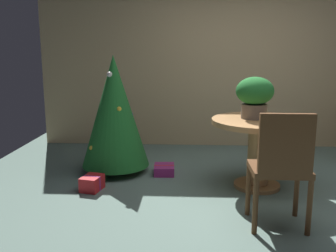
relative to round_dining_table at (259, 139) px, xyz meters
The scene contains 8 objects.
ground_plane 0.63m from the round_dining_table, 93.95° to the right, with size 6.60×6.60×0.00m, color slate.
back_wall_panel 2.02m from the round_dining_table, 90.70° to the left, with size 6.00×0.10×2.60m, color tan.
round_dining_table is the anchor object (origin of this frame).
flower_vase 0.48m from the round_dining_table, 135.22° to the left, with size 0.40×0.40×0.44m.
wooden_chair_near 0.97m from the round_dining_table, 90.00° to the right, with size 0.47×0.40×0.99m.
holiday_tree 1.70m from the round_dining_table, 165.00° to the left, with size 0.81×0.81×1.41m.
gift_box_red 1.84m from the round_dining_table, behind, with size 0.24×0.28×0.16m.
gift_box_purple 1.20m from the round_dining_table, 159.73° to the left, with size 0.25×0.30×0.11m.
Camera 1 is at (-0.74, -3.55, 1.45)m, focal length 39.68 mm.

